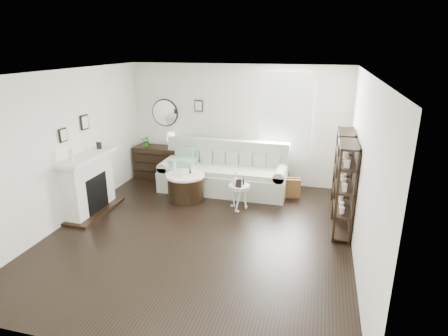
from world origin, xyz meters
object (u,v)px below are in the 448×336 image
(sofa, at_px, (224,174))
(pedestal_table, at_px, (239,187))
(dresser, at_px, (160,162))
(drum_table, at_px, (186,187))

(sofa, height_order, pedestal_table, sofa)
(dresser, xyz_separation_m, drum_table, (1.09, -1.14, -0.10))
(pedestal_table, bearing_deg, sofa, 120.12)
(dresser, relative_size, drum_table, 1.44)
(pedestal_table, bearing_deg, dresser, 149.54)
(drum_table, bearing_deg, dresser, 133.75)
(sofa, xyz_separation_m, pedestal_table, (0.55, -0.95, 0.11))
(dresser, bearing_deg, sofa, -12.63)
(sofa, height_order, drum_table, sofa)
(sofa, distance_m, pedestal_table, 1.10)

